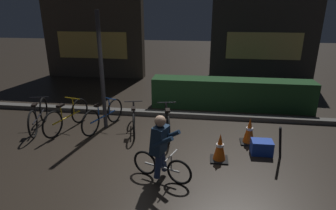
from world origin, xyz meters
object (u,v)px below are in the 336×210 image
parked_bike_center_right (134,118)px  cyclist (161,147)px  blue_crate (262,147)px  traffic_cone_near (220,148)px  closed_umbrella (280,143)px  parked_bike_center_left (103,116)px  parked_bike_right_mid (167,121)px  parked_bike_leftmost (38,116)px  street_post (102,72)px  parked_bike_left_mid (67,117)px  traffic_cone_far (249,131)px

parked_bike_center_right → cyclist: (1.01, -1.98, 0.31)m
blue_crate → cyclist: (-1.98, -1.18, 0.48)m
traffic_cone_near → closed_umbrella: bearing=7.2°
parked_bike_center_left → cyclist: cyclist is taller
parked_bike_right_mid → cyclist: 1.88m
parked_bike_center_right → cyclist: bearing=-167.3°
parked_bike_leftmost → parked_bike_center_left: (1.63, 0.24, -0.01)m
parked_bike_right_mid → traffic_cone_near: size_ratio=2.69×
street_post → parked_bike_center_left: bearing=-97.8°
street_post → parked_bike_right_mid: bearing=-7.8°
parked_bike_leftmost → blue_crate: (5.42, -0.56, -0.20)m
parked_bike_leftmost → cyclist: 3.86m
traffic_cone_near → parked_bike_right_mid: bearing=138.8°
parked_bike_left_mid → blue_crate: parked_bike_left_mid is taller
street_post → traffic_cone_far: 3.78m
traffic_cone_near → cyclist: bearing=-144.2°
parked_bike_right_mid → traffic_cone_near: parked_bike_right_mid is taller
parked_bike_center_right → blue_crate: 3.10m
parked_bike_right_mid → closed_umbrella: (2.42, -0.92, 0.06)m
blue_crate → street_post: bearing=166.6°
parked_bike_left_mid → parked_bike_center_right: size_ratio=1.10×
parked_bike_leftmost → closed_umbrella: bearing=-114.7°
parked_bike_leftmost → blue_crate: size_ratio=3.68×
parked_bike_center_left → closed_umbrella: bearing=-86.1°
closed_umbrella → parked_bike_leftmost: bearing=-69.1°
traffic_cone_near → parked_bike_leftmost: bearing=167.9°
traffic_cone_far → parked_bike_center_right: bearing=173.4°
traffic_cone_far → closed_umbrella: (0.50, -0.72, 0.10)m
street_post → blue_crate: street_post is taller
parked_bike_leftmost → cyclist: bearing=-133.5°
parked_bike_center_left → parked_bike_right_mid: parked_bike_right_mid is taller
parked_bike_leftmost → traffic_cone_far: 5.21m
parked_bike_leftmost → blue_crate: parked_bike_leftmost is taller
cyclist → street_post: bearing=150.0°
parked_bike_right_mid → traffic_cone_far: bearing=-107.1°
parked_bike_center_right → traffic_cone_near: size_ratio=2.49×
parked_bike_right_mid → blue_crate: parked_bike_right_mid is taller
traffic_cone_far → traffic_cone_near: bearing=-128.5°
parked_bike_center_right → street_post: bearing=68.2°
traffic_cone_near → traffic_cone_far: bearing=51.5°
parked_bike_center_left → parked_bike_center_right: size_ratio=1.05×
parked_bike_leftmost → blue_crate: bearing=-112.5°
parked_bike_center_right → parked_bike_center_left: bearing=75.1°
cyclist → parked_bike_right_mid: bearing=113.5°
parked_bike_center_left → traffic_cone_near: parked_bike_center_left is taller
parked_bike_leftmost → traffic_cone_far: bearing=-107.6°
parked_bike_left_mid → parked_bike_center_left: size_ratio=1.05×
parked_bike_center_left → traffic_cone_far: (3.58, -0.33, -0.04)m
parked_bike_center_right → closed_umbrella: closed_umbrella is taller
traffic_cone_near → parked_bike_center_right: bearing=150.2°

